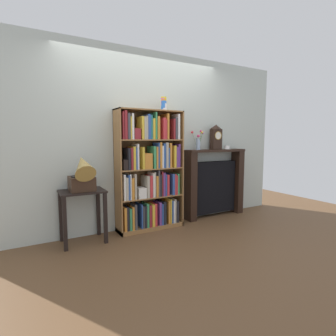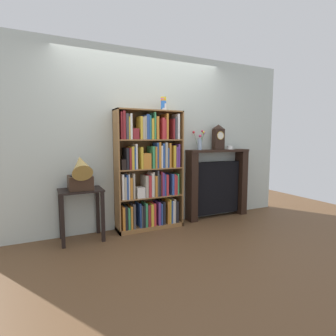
{
  "view_description": "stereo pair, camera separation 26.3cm",
  "coord_description": "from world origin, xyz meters",
  "px_view_note": "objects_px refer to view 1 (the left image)",
  "views": [
    {
      "loc": [
        -1.63,
        -3.36,
        1.32
      ],
      "look_at": [
        0.3,
        0.09,
        0.88
      ],
      "focal_mm": 28.29,
      "sensor_mm": 36.0,
      "label": 1
    },
    {
      "loc": [
        -1.4,
        -3.48,
        1.32
      ],
      "look_at": [
        0.3,
        0.09,
        0.88
      ],
      "focal_mm": 28.29,
      "sensor_mm": 36.0,
      "label": 2
    }
  ],
  "objects_px": {
    "gramophone": "(82,174)",
    "fireplace_mantel": "(214,184)",
    "flower_vase": "(198,141)",
    "mantel_clock": "(216,137)",
    "teacup_with_saucer": "(227,148)",
    "side_table_left": "(82,205)",
    "bookshelf": "(150,174)",
    "cup_stack": "(164,104)"
  },
  "relations": [
    {
      "from": "cup_stack",
      "to": "mantel_clock",
      "type": "distance_m",
      "value": 1.12
    },
    {
      "from": "gramophone",
      "to": "fireplace_mantel",
      "type": "distance_m",
      "value": 2.25
    },
    {
      "from": "teacup_with_saucer",
      "to": "cup_stack",
      "type": "bearing_deg",
      "value": -177.46
    },
    {
      "from": "teacup_with_saucer",
      "to": "flower_vase",
      "type": "bearing_deg",
      "value": 179.8
    },
    {
      "from": "cup_stack",
      "to": "flower_vase",
      "type": "height_order",
      "value": "cup_stack"
    },
    {
      "from": "side_table_left",
      "to": "teacup_with_saucer",
      "type": "relative_size",
      "value": 4.45
    },
    {
      "from": "gramophone",
      "to": "cup_stack",
      "type": "bearing_deg",
      "value": 4.96
    },
    {
      "from": "cup_stack",
      "to": "side_table_left",
      "type": "xyz_separation_m",
      "value": [
        -1.19,
        -0.03,
        -1.33
      ]
    },
    {
      "from": "side_table_left",
      "to": "flower_vase",
      "type": "relative_size",
      "value": 2.14
    },
    {
      "from": "bookshelf",
      "to": "flower_vase",
      "type": "bearing_deg",
      "value": 2.96
    },
    {
      "from": "bookshelf",
      "to": "cup_stack",
      "type": "relative_size",
      "value": 8.85
    },
    {
      "from": "gramophone",
      "to": "teacup_with_saucer",
      "type": "height_order",
      "value": "teacup_with_saucer"
    },
    {
      "from": "mantel_clock",
      "to": "cup_stack",
      "type": "bearing_deg",
      "value": -176.98
    },
    {
      "from": "side_table_left",
      "to": "mantel_clock",
      "type": "xyz_separation_m",
      "value": [
        2.21,
        0.09,
        0.86
      ]
    },
    {
      "from": "side_table_left",
      "to": "gramophone",
      "type": "bearing_deg",
      "value": -90.0
    },
    {
      "from": "bookshelf",
      "to": "flower_vase",
      "type": "relative_size",
      "value": 5.47
    },
    {
      "from": "cup_stack",
      "to": "gramophone",
      "type": "bearing_deg",
      "value": -175.04
    },
    {
      "from": "gramophone",
      "to": "mantel_clock",
      "type": "height_order",
      "value": "mantel_clock"
    },
    {
      "from": "gramophone",
      "to": "fireplace_mantel",
      "type": "xyz_separation_m",
      "value": [
        2.22,
        0.18,
        -0.33
      ]
    },
    {
      "from": "flower_vase",
      "to": "side_table_left",
      "type": "bearing_deg",
      "value": -177.13
    },
    {
      "from": "flower_vase",
      "to": "teacup_with_saucer",
      "type": "xyz_separation_m",
      "value": [
        0.6,
        -0.0,
        -0.11
      ]
    },
    {
      "from": "cup_stack",
      "to": "teacup_with_saucer",
      "type": "xyz_separation_m",
      "value": [
        1.26,
        0.06,
        -0.65
      ]
    },
    {
      "from": "flower_vase",
      "to": "gramophone",
      "type": "bearing_deg",
      "value": -175.02
    },
    {
      "from": "flower_vase",
      "to": "fireplace_mantel",
      "type": "bearing_deg",
      "value": 2.75
    },
    {
      "from": "bookshelf",
      "to": "cup_stack",
      "type": "bearing_deg",
      "value": -3.26
    },
    {
      "from": "cup_stack",
      "to": "teacup_with_saucer",
      "type": "bearing_deg",
      "value": 2.54
    },
    {
      "from": "bookshelf",
      "to": "gramophone",
      "type": "bearing_deg",
      "value": -173.2
    },
    {
      "from": "bookshelf",
      "to": "side_table_left",
      "type": "height_order",
      "value": "bookshelf"
    },
    {
      "from": "gramophone",
      "to": "flower_vase",
      "type": "xyz_separation_m",
      "value": [
        1.86,
        0.16,
        0.39
      ]
    },
    {
      "from": "side_table_left",
      "to": "cup_stack",
      "type": "bearing_deg",
      "value": 1.67
    },
    {
      "from": "cup_stack",
      "to": "flower_vase",
      "type": "bearing_deg",
      "value": 5.02
    },
    {
      "from": "gramophone",
      "to": "side_table_left",
      "type": "bearing_deg",
      "value": 90.0
    },
    {
      "from": "gramophone",
      "to": "fireplace_mantel",
      "type": "bearing_deg",
      "value": 4.62
    },
    {
      "from": "gramophone",
      "to": "fireplace_mantel",
      "type": "relative_size",
      "value": 0.46
    },
    {
      "from": "cup_stack",
      "to": "gramophone",
      "type": "distance_m",
      "value": 1.52
    },
    {
      "from": "side_table_left",
      "to": "flower_vase",
      "type": "bearing_deg",
      "value": 2.87
    },
    {
      "from": "teacup_with_saucer",
      "to": "gramophone",
      "type": "bearing_deg",
      "value": -176.28
    },
    {
      "from": "bookshelf",
      "to": "cup_stack",
      "type": "height_order",
      "value": "cup_stack"
    },
    {
      "from": "side_table_left",
      "to": "gramophone",
      "type": "distance_m",
      "value": 0.41
    },
    {
      "from": "mantel_clock",
      "to": "gramophone",
      "type": "bearing_deg",
      "value": -175.93
    },
    {
      "from": "gramophone",
      "to": "teacup_with_saucer",
      "type": "bearing_deg",
      "value": 3.72
    },
    {
      "from": "gramophone",
      "to": "flower_vase",
      "type": "bearing_deg",
      "value": 4.98
    }
  ]
}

